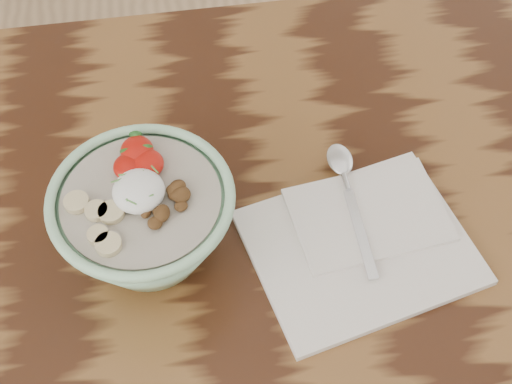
% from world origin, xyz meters
% --- Properties ---
extents(table, '(1.60, 0.90, 0.75)m').
position_xyz_m(table, '(0.00, 0.00, 0.66)').
color(table, '#361A0D').
rests_on(table, ground).
extents(breakfast_bowl, '(0.19, 0.19, 0.13)m').
position_xyz_m(breakfast_bowl, '(-0.08, 0.05, 0.82)').
color(breakfast_bowl, '#A0D7AB').
rests_on(breakfast_bowl, table).
extents(napkin, '(0.28, 0.24, 0.01)m').
position_xyz_m(napkin, '(0.15, 0.02, 0.76)').
color(napkin, white).
rests_on(napkin, table).
extents(spoon, '(0.03, 0.19, 0.01)m').
position_xyz_m(spoon, '(0.15, 0.10, 0.77)').
color(spoon, silver).
rests_on(spoon, napkin).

